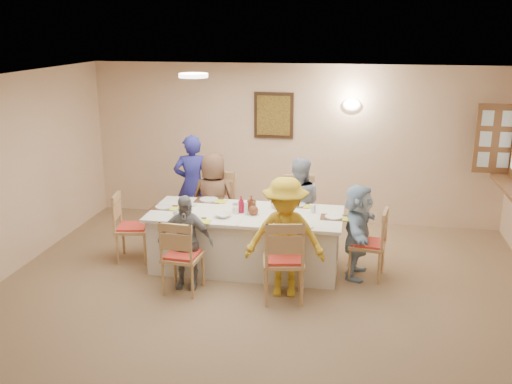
% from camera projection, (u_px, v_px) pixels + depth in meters
% --- Properties ---
extents(ground, '(7.00, 7.00, 0.00)m').
position_uv_depth(ground, '(251.00, 323.00, 6.09)').
color(ground, '#7B694F').
extents(room_walls, '(7.00, 7.00, 7.00)m').
position_uv_depth(room_walls, '(250.00, 187.00, 5.66)').
color(room_walls, beige).
rests_on(room_walls, ground).
extents(wall_picture, '(0.62, 0.05, 0.72)m').
position_uv_depth(wall_picture, '(274.00, 115.00, 8.93)').
color(wall_picture, '#432A17').
rests_on(wall_picture, room_walls).
extents(wall_sconce, '(0.26, 0.09, 0.18)m').
position_uv_depth(wall_sconce, '(352.00, 105.00, 8.64)').
color(wall_sconce, white).
rests_on(wall_sconce, room_walls).
extents(ceiling_light, '(0.36, 0.36, 0.05)m').
position_uv_depth(ceiling_light, '(193.00, 75.00, 6.98)').
color(ceiling_light, white).
rests_on(ceiling_light, room_walls).
extents(shutter_door, '(0.55, 0.04, 1.00)m').
position_uv_depth(shutter_door, '(495.00, 139.00, 8.13)').
color(shutter_door, brown).
rests_on(shutter_door, room_walls).
extents(dining_table, '(2.47, 1.04, 0.76)m').
position_uv_depth(dining_table, '(246.00, 240.00, 7.40)').
color(dining_table, white).
rests_on(dining_table, ground).
extents(chair_back_left, '(0.56, 0.56, 1.03)m').
position_uv_depth(chair_back_left, '(216.00, 209.00, 8.22)').
color(chair_back_left, tan).
rests_on(chair_back_left, ground).
extents(chair_back_right, '(0.57, 0.57, 1.03)m').
position_uv_depth(chair_back_right, '(299.00, 214.00, 8.01)').
color(chair_back_right, tan).
rests_on(chair_back_right, ground).
extents(chair_front_left, '(0.47, 0.47, 0.92)m').
position_uv_depth(chair_front_left, '(183.00, 255.00, 6.72)').
color(chair_front_left, tan).
rests_on(chair_front_left, ground).
extents(chair_front_right, '(0.57, 0.57, 1.01)m').
position_uv_depth(chair_front_right, '(283.00, 259.00, 6.50)').
color(chair_front_right, tan).
rests_on(chair_front_right, ground).
extents(chair_left_end, '(0.52, 0.52, 0.93)m').
position_uv_depth(chair_left_end, '(133.00, 227.00, 7.64)').
color(chair_left_end, tan).
rests_on(chair_left_end, ground).
extents(chair_right_end, '(0.50, 0.50, 0.91)m').
position_uv_depth(chair_right_end, '(368.00, 243.00, 7.10)').
color(chair_right_end, tan).
rests_on(chair_right_end, ground).
extents(diner_back_left, '(0.73, 0.53, 1.36)m').
position_uv_depth(diner_back_left, '(214.00, 200.00, 8.06)').
color(diner_back_left, brown).
rests_on(diner_back_left, ground).
extents(diner_back_right, '(0.77, 0.66, 1.35)m').
position_uv_depth(diner_back_right, '(298.00, 205.00, 7.85)').
color(diner_back_right, '#9AA5B9').
rests_on(diner_back_right, ground).
extents(diner_front_left, '(0.69, 0.32, 1.16)m').
position_uv_depth(diner_front_left, '(185.00, 242.00, 6.80)').
color(diner_front_left, gray).
rests_on(diner_front_left, ground).
extents(diner_front_right, '(1.00, 0.66, 1.43)m').
position_uv_depth(diner_front_right, '(285.00, 238.00, 6.56)').
color(diner_front_right, gold).
rests_on(diner_front_right, ground).
extents(diner_right_end, '(1.17, 0.54, 1.20)m').
position_uv_depth(diner_right_end, '(358.00, 231.00, 7.09)').
color(diner_right_end, '#A1BDD8').
rests_on(diner_right_end, ground).
extents(caregiver, '(0.74, 0.65, 1.52)m').
position_uv_depth(caregiver, '(193.00, 185.00, 8.56)').
color(caregiver, navy).
rests_on(caregiver, ground).
extents(placemat_fl, '(0.33, 0.25, 0.01)m').
position_uv_depth(placemat_fl, '(191.00, 220.00, 7.00)').
color(placemat_fl, '#472B19').
rests_on(placemat_fl, dining_table).
extents(plate_fl, '(0.26, 0.26, 0.02)m').
position_uv_depth(plate_fl, '(191.00, 219.00, 6.99)').
color(plate_fl, white).
rests_on(plate_fl, dining_table).
extents(napkin_fl, '(0.15, 0.15, 0.01)m').
position_uv_depth(napkin_fl, '(204.00, 222.00, 6.92)').
color(napkin_fl, '#D2E32F').
rests_on(napkin_fl, dining_table).
extents(placemat_fr, '(0.36, 0.27, 0.01)m').
position_uv_depth(placemat_fr, '(288.00, 226.00, 6.79)').
color(placemat_fr, '#472B19').
rests_on(placemat_fr, dining_table).
extents(plate_fr, '(0.22, 0.22, 0.01)m').
position_uv_depth(plate_fr, '(288.00, 225.00, 6.78)').
color(plate_fr, white).
rests_on(plate_fr, dining_table).
extents(napkin_fr, '(0.13, 0.13, 0.01)m').
position_uv_depth(napkin_fr, '(303.00, 228.00, 6.71)').
color(napkin_fr, '#D2E32F').
rests_on(napkin_fr, dining_table).
extents(placemat_bl, '(0.37, 0.27, 0.01)m').
position_uv_depth(placemat_bl, '(209.00, 200.00, 7.79)').
color(placemat_bl, '#472B19').
rests_on(placemat_bl, dining_table).
extents(plate_bl, '(0.25, 0.25, 0.02)m').
position_uv_depth(plate_bl, '(209.00, 199.00, 7.79)').
color(plate_bl, white).
rests_on(plate_bl, dining_table).
extents(napkin_bl, '(0.15, 0.15, 0.01)m').
position_uv_depth(napkin_bl, '(221.00, 201.00, 7.71)').
color(napkin_bl, '#D2E32F').
rests_on(napkin_bl, dining_table).
extents(placemat_br, '(0.34, 0.25, 0.01)m').
position_uv_depth(placemat_br, '(296.00, 205.00, 7.58)').
color(placemat_br, '#472B19').
rests_on(placemat_br, dining_table).
extents(plate_br, '(0.25, 0.25, 0.02)m').
position_uv_depth(plate_br, '(296.00, 204.00, 7.58)').
color(plate_br, white).
rests_on(plate_br, dining_table).
extents(napkin_br, '(0.15, 0.15, 0.01)m').
position_uv_depth(napkin_br, '(309.00, 206.00, 7.50)').
color(napkin_br, '#D2E32F').
rests_on(napkin_br, dining_table).
extents(placemat_le, '(0.32, 0.24, 0.01)m').
position_uv_depth(placemat_le, '(164.00, 207.00, 7.48)').
color(placemat_le, '#472B19').
rests_on(placemat_le, dining_table).
extents(plate_le, '(0.22, 0.22, 0.01)m').
position_uv_depth(plate_le, '(164.00, 207.00, 7.48)').
color(plate_le, white).
rests_on(plate_le, dining_table).
extents(napkin_le, '(0.14, 0.14, 0.01)m').
position_uv_depth(napkin_le, '(176.00, 209.00, 7.40)').
color(napkin_le, '#D2E32F').
rests_on(napkin_le, dining_table).
extents(placemat_re, '(0.33, 0.25, 0.01)m').
position_uv_depth(placemat_re, '(334.00, 217.00, 7.09)').
color(placemat_re, '#472B19').
rests_on(placemat_re, dining_table).
extents(plate_re, '(0.22, 0.22, 0.01)m').
position_uv_depth(plate_re, '(334.00, 217.00, 7.09)').
color(plate_re, white).
rests_on(plate_re, dining_table).
extents(napkin_re, '(0.15, 0.15, 0.01)m').
position_uv_depth(napkin_re, '(348.00, 219.00, 7.01)').
color(napkin_re, '#D2E32F').
rests_on(napkin_re, dining_table).
extents(teacup_a, '(0.13, 0.13, 0.09)m').
position_uv_depth(teacup_a, '(177.00, 214.00, 7.10)').
color(teacup_a, white).
rests_on(teacup_a, dining_table).
extents(teacup_b, '(0.09, 0.09, 0.08)m').
position_uv_depth(teacup_b, '(285.00, 199.00, 7.71)').
color(teacup_b, white).
rests_on(teacup_b, dining_table).
extents(bowl_a, '(0.33, 0.33, 0.05)m').
position_uv_depth(bowl_a, '(223.00, 215.00, 7.11)').
color(bowl_a, white).
rests_on(bowl_a, dining_table).
extents(bowl_b, '(0.33, 0.33, 0.07)m').
position_uv_depth(bowl_b, '(279.00, 205.00, 7.47)').
color(bowl_b, white).
rests_on(bowl_b, dining_table).
extents(condiment_ketchup, '(0.11, 0.11, 0.22)m').
position_uv_depth(condiment_ketchup, '(241.00, 204.00, 7.25)').
color(condiment_ketchup, maroon).
rests_on(condiment_ketchup, dining_table).
extents(condiment_brown, '(0.14, 0.14, 0.20)m').
position_uv_depth(condiment_brown, '(251.00, 203.00, 7.34)').
color(condiment_brown, brown).
rests_on(condiment_brown, dining_table).
extents(condiment_malt, '(0.22, 0.22, 0.17)m').
position_uv_depth(condiment_malt, '(253.00, 208.00, 7.18)').
color(condiment_malt, brown).
rests_on(condiment_malt, dining_table).
extents(drinking_glass, '(0.07, 0.07, 0.10)m').
position_uv_depth(drinking_glass, '(235.00, 206.00, 7.35)').
color(drinking_glass, silver).
rests_on(drinking_glass, dining_table).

